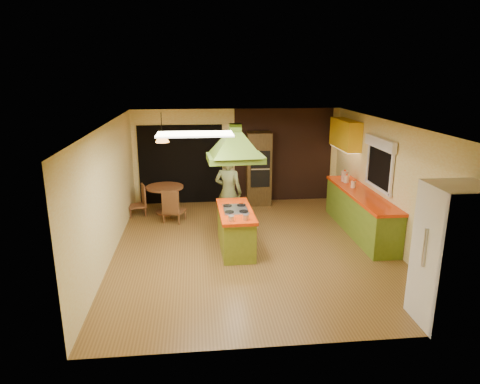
{
  "coord_description": "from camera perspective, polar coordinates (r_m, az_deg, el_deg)",
  "views": [
    {
      "loc": [
        -1.09,
        -7.96,
        3.45
      ],
      "look_at": [
        -0.25,
        0.08,
        1.15
      ],
      "focal_mm": 32.0,
      "sensor_mm": 36.0,
      "label": 1
    }
  ],
  "objects": [
    {
      "name": "dining_table",
      "position": [
        10.79,
        -9.97,
        -0.31
      ],
      "size": [
        0.92,
        0.92,
        0.7
      ],
      "rotation": [
        0.0,
        0.0,
        -0.31
      ],
      "color": "brown",
      "rests_on": "ground"
    },
    {
      "name": "fluor_panel",
      "position": [
        6.83,
        -6.03,
        7.68
      ],
      "size": [
        1.2,
        0.6,
        0.03
      ],
      "primitive_type": "cube",
      "color": "white",
      "rests_on": "ceiling_plane"
    },
    {
      "name": "canister_medium",
      "position": [
        10.31,
        14.03,
        1.68
      ],
      "size": [
        0.16,
        0.16,
        0.17
      ],
      "primitive_type": "cylinder",
      "rotation": [
        0.0,
        0.0,
        -0.4
      ],
      "color": "#F3E4C3",
      "rests_on": "right_counter"
    },
    {
      "name": "wall_oven",
      "position": [
        11.3,
        2.5,
        3.14
      ],
      "size": [
        0.66,
        0.62,
        1.92
      ],
      "rotation": [
        0.0,
        0.0,
        -0.04
      ],
      "color": "#4A3518",
      "rests_on": "ground"
    },
    {
      "name": "canister_small",
      "position": [
        9.91,
        14.89,
        0.98
      ],
      "size": [
        0.14,
        0.14,
        0.15
      ],
      "primitive_type": "cylinder",
      "rotation": [
        0.0,
        0.0,
        0.31
      ],
      "color": "#F8E7C8",
      "rests_on": "right_counter"
    },
    {
      "name": "range_hood",
      "position": [
        8.07,
        -0.64,
        7.32
      ],
      "size": [
        1.09,
        0.81,
        0.8
      ],
      "rotation": [
        0.0,
        0.0,
        0.06
      ],
      "color": "#4C6B1A",
      "rests_on": "ceiling_plane"
    },
    {
      "name": "window_right",
      "position": [
        9.33,
        18.17,
        4.72
      ],
      "size": [
        0.12,
        1.35,
        1.06
      ],
      "color": "black",
      "rests_on": "room_walls"
    },
    {
      "name": "nook_opening",
      "position": [
        11.45,
        -7.88,
        3.62
      ],
      "size": [
        2.2,
        0.03,
        2.1
      ],
      "primitive_type": "cube",
      "color": "black",
      "rests_on": "ground"
    },
    {
      "name": "man",
      "position": [
        9.49,
        -1.56,
        -0.04
      ],
      "size": [
        0.73,
        0.61,
        1.7
      ],
      "primitive_type": "imported",
      "rotation": [
        0.0,
        0.0,
        2.75
      ],
      "color": "#4D562D",
      "rests_on": "ground"
    },
    {
      "name": "ground",
      "position": [
        8.74,
        1.71,
        -7.37
      ],
      "size": [
        6.5,
        6.5,
        0.0
      ],
      "primitive_type": "plane",
      "color": "brown",
      "rests_on": "ground"
    },
    {
      "name": "upper_cabinets",
      "position": [
        10.9,
        13.85,
        7.51
      ],
      "size": [
        0.34,
        1.4,
        0.7
      ],
      "primitive_type": "cube",
      "color": "yellow",
      "rests_on": "room_walls"
    },
    {
      "name": "kitchen_island",
      "position": [
        8.53,
        -0.6,
        -4.94
      ],
      "size": [
        0.69,
        1.64,
        0.84
      ],
      "rotation": [
        0.0,
        0.0,
        0.02
      ],
      "color": "olive",
      "rests_on": "ground"
    },
    {
      "name": "ceiling_plane",
      "position": [
        8.09,
        1.86,
        9.13
      ],
      "size": [
        6.5,
        6.5,
        0.0
      ],
      "primitive_type": "plane",
      "rotation": [
        3.14,
        0.0,
        0.0
      ],
      "color": "silver",
      "rests_on": "room_walls"
    },
    {
      "name": "brick_panel",
      "position": [
        11.64,
        5.78,
        4.9
      ],
      "size": [
        2.64,
        0.03,
        2.5
      ],
      "primitive_type": "cube",
      "color": "#381E14",
      "rests_on": "ground"
    },
    {
      "name": "refrigerator",
      "position": [
        6.58,
        26.57,
        -7.69
      ],
      "size": [
        0.83,
        0.79,
        2.01
      ],
      "primitive_type": "cube",
      "rotation": [
        0.0,
        0.0,
        -0.0
      ],
      "color": "white",
      "rests_on": "ground"
    },
    {
      "name": "right_counter",
      "position": [
        9.73,
        15.72,
        -2.61
      ],
      "size": [
        0.62,
        3.05,
        0.92
      ],
      "color": "olive",
      "rests_on": "ground"
    },
    {
      "name": "canister_large",
      "position": [
        10.43,
        13.78,
        2.05
      ],
      "size": [
        0.2,
        0.2,
        0.24
      ],
      "primitive_type": "cylinder",
      "rotation": [
        0.0,
        0.0,
        0.27
      ],
      "color": "beige",
      "rests_on": "right_counter"
    },
    {
      "name": "pendant_lamp",
      "position": [
        10.49,
        -10.34,
        7.13
      ],
      "size": [
        0.44,
        0.44,
        0.22
      ],
      "primitive_type": "cone",
      "rotation": [
        0.0,
        0.0,
        0.41
      ],
      "color": "#FF9E3F",
      "rests_on": "ceiling_plane"
    },
    {
      "name": "chair_left",
      "position": [
        10.8,
        -13.68,
        -1.09
      ],
      "size": [
        0.52,
        0.52,
        0.76
      ],
      "primitive_type": null,
      "rotation": [
        0.0,
        0.0,
        -1.27
      ],
      "color": "brown",
      "rests_on": "ground"
    },
    {
      "name": "chair_near",
      "position": [
        10.18,
        -8.78,
        -1.73
      ],
      "size": [
        0.57,
        0.57,
        0.81
      ],
      "primitive_type": null,
      "rotation": [
        0.0,
        0.0,
        2.77
      ],
      "color": "brown",
      "rests_on": "ground"
    },
    {
      "name": "room_walls",
      "position": [
        8.33,
        1.79,
        0.56
      ],
      "size": [
        5.5,
        6.5,
        6.5
      ],
      "color": "beige",
      "rests_on": "ground"
    }
  ]
}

